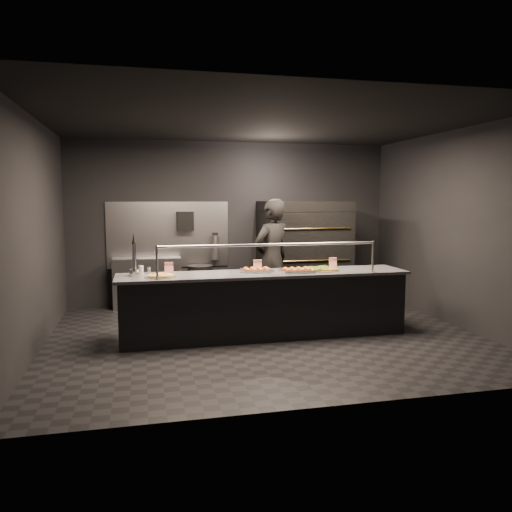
# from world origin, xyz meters

# --- Properties ---
(room) EXTENTS (6.04, 6.00, 3.00)m
(room) POSITION_xyz_m (-0.02, 0.05, 1.50)
(room) COLOR black
(room) RESTS_ON ground
(service_counter) EXTENTS (4.10, 0.78, 1.37)m
(service_counter) POSITION_xyz_m (0.00, -0.00, 0.46)
(service_counter) COLOR black
(service_counter) RESTS_ON ground
(pizza_oven) EXTENTS (1.50, 1.23, 1.91)m
(pizza_oven) POSITION_xyz_m (1.20, 1.90, 0.97)
(pizza_oven) COLOR black
(pizza_oven) RESTS_ON ground
(prep_shelf) EXTENTS (1.20, 0.35, 0.90)m
(prep_shelf) POSITION_xyz_m (-1.60, 2.32, 0.45)
(prep_shelf) COLOR #99999E
(prep_shelf) RESTS_ON ground
(towel_dispenser) EXTENTS (0.30, 0.20, 0.35)m
(towel_dispenser) POSITION_xyz_m (-0.90, 2.39, 1.55)
(towel_dispenser) COLOR black
(towel_dispenser) RESTS_ON room
(fire_extinguisher) EXTENTS (0.14, 0.14, 0.51)m
(fire_extinguisher) POSITION_xyz_m (-0.35, 2.40, 1.06)
(fire_extinguisher) COLOR #B2B2B7
(fire_extinguisher) RESTS_ON room
(beer_tap) EXTENTS (0.15, 0.21, 0.58)m
(beer_tap) POSITION_xyz_m (-1.79, 0.11, 1.08)
(beer_tap) COLOR silver
(beer_tap) RESTS_ON service_counter
(round_pizza) EXTENTS (0.41, 0.41, 0.03)m
(round_pizza) POSITION_xyz_m (-1.45, -0.07, 0.94)
(round_pizza) COLOR silver
(round_pizza) RESTS_ON service_counter
(slider_tray_a) EXTENTS (0.51, 0.44, 0.07)m
(slider_tray_a) POSITION_xyz_m (-0.10, 0.07, 0.95)
(slider_tray_a) COLOR silver
(slider_tray_a) RESTS_ON service_counter
(slider_tray_b) EXTENTS (0.47, 0.36, 0.07)m
(slider_tray_b) POSITION_xyz_m (0.45, -0.09, 0.95)
(slider_tray_b) COLOR silver
(slider_tray_b) RESTS_ON service_counter
(square_pizza) EXTENTS (0.51, 0.51, 0.05)m
(square_pizza) POSITION_xyz_m (0.85, 0.02, 0.94)
(square_pizza) COLOR silver
(square_pizza) RESTS_ON service_counter
(condiment_jar) EXTENTS (0.17, 0.07, 0.11)m
(condiment_jar) POSITION_xyz_m (-1.67, 0.28, 0.97)
(condiment_jar) COLOR silver
(condiment_jar) RESTS_ON service_counter
(tent_cards) EXTENTS (2.57, 0.04, 0.15)m
(tent_cards) POSITION_xyz_m (-0.08, 0.28, 1.00)
(tent_cards) COLOR white
(tent_cards) RESTS_ON service_counter
(trash_bin) EXTENTS (0.45, 0.45, 0.75)m
(trash_bin) POSITION_xyz_m (-0.66, 2.19, 0.38)
(trash_bin) COLOR black
(trash_bin) RESTS_ON ground
(worker) EXTENTS (0.85, 0.75, 1.95)m
(worker) POSITION_xyz_m (0.38, 1.04, 0.98)
(worker) COLOR black
(worker) RESTS_ON ground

